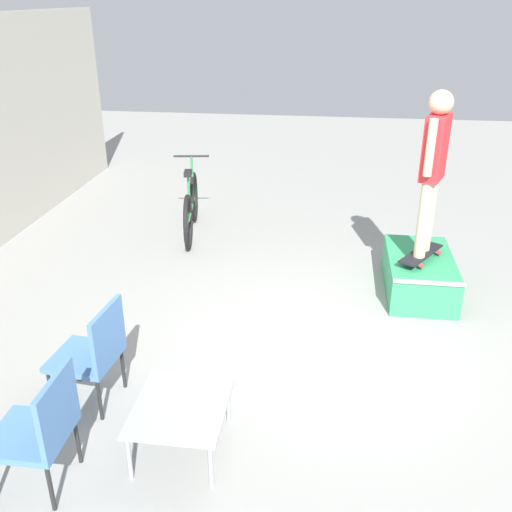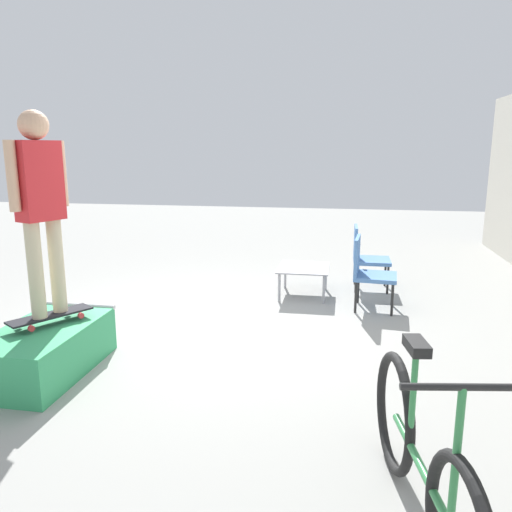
{
  "view_description": "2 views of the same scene",
  "coord_description": "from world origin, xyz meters",
  "px_view_note": "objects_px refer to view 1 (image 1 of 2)",
  "views": [
    {
      "loc": [
        -4.77,
        0.02,
        3.2
      ],
      "look_at": [
        -0.01,
        0.67,
        0.99
      ],
      "focal_mm": 40.0,
      "sensor_mm": 36.0,
      "label": 1
    },
    {
      "loc": [
        5.27,
        1.55,
        2.01
      ],
      "look_at": [
        0.42,
        0.7,
        0.95
      ],
      "focal_mm": 35.0,
      "sensor_mm": 36.0,
      "label": 2
    }
  ],
  "objects_px": {
    "patio_chair_left": "(41,426)",
    "patio_chair_right": "(94,350)",
    "person_skater": "(433,161)",
    "bicycle": "(191,207)",
    "skate_ramp_box": "(419,274)",
    "skateboard_on_ramp": "(421,254)",
    "coffee_table": "(181,410)"
  },
  "relations": [
    {
      "from": "skate_ramp_box",
      "to": "patio_chair_right",
      "type": "bearing_deg",
      "value": 129.44
    },
    {
      "from": "skate_ramp_box",
      "to": "coffee_table",
      "type": "distance_m",
      "value": 3.58
    },
    {
      "from": "person_skater",
      "to": "bicycle",
      "type": "height_order",
      "value": "person_skater"
    },
    {
      "from": "person_skater",
      "to": "patio_chair_right",
      "type": "distance_m",
      "value": 3.91
    },
    {
      "from": "coffee_table",
      "to": "bicycle",
      "type": "distance_m",
      "value": 4.41
    },
    {
      "from": "coffee_table",
      "to": "patio_chair_left",
      "type": "distance_m",
      "value": 0.98
    },
    {
      "from": "coffee_table",
      "to": "patio_chair_right",
      "type": "height_order",
      "value": "patio_chair_right"
    },
    {
      "from": "person_skater",
      "to": "skate_ramp_box",
      "type": "bearing_deg",
      "value": 7.48
    },
    {
      "from": "person_skater",
      "to": "coffee_table",
      "type": "height_order",
      "value": "person_skater"
    },
    {
      "from": "coffee_table",
      "to": "patio_chair_right",
      "type": "bearing_deg",
      "value": 61.58
    },
    {
      "from": "person_skater",
      "to": "bicycle",
      "type": "relative_size",
      "value": 0.99
    },
    {
      "from": "person_skater",
      "to": "bicycle",
      "type": "xyz_separation_m",
      "value": [
        1.5,
        3.05,
        -1.2
      ]
    },
    {
      "from": "skateboard_on_ramp",
      "to": "patio_chair_right",
      "type": "distance_m",
      "value": 3.76
    },
    {
      "from": "skate_ramp_box",
      "to": "bicycle",
      "type": "xyz_separation_m",
      "value": [
        1.41,
        3.07,
        0.18
      ]
    },
    {
      "from": "person_skater",
      "to": "patio_chair_right",
      "type": "xyz_separation_m",
      "value": [
        -2.34,
        2.94,
        -1.09
      ]
    },
    {
      "from": "skate_ramp_box",
      "to": "skateboard_on_ramp",
      "type": "distance_m",
      "value": 0.31
    },
    {
      "from": "skateboard_on_ramp",
      "to": "coffee_table",
      "type": "bearing_deg",
      "value": 175.5
    },
    {
      "from": "skate_ramp_box",
      "to": "patio_chair_left",
      "type": "relative_size",
      "value": 1.44
    },
    {
      "from": "patio_chair_left",
      "to": "patio_chair_right",
      "type": "relative_size",
      "value": 1.0
    },
    {
      "from": "coffee_table",
      "to": "patio_chair_right",
      "type": "xyz_separation_m",
      "value": [
        0.46,
        0.85,
        0.15
      ]
    },
    {
      "from": "patio_chair_left",
      "to": "bicycle",
      "type": "relative_size",
      "value": 0.51
    },
    {
      "from": "skate_ramp_box",
      "to": "skateboard_on_ramp",
      "type": "relative_size",
      "value": 1.81
    },
    {
      "from": "skate_ramp_box",
      "to": "coffee_table",
      "type": "bearing_deg",
      "value": 143.92
    },
    {
      "from": "patio_chair_left",
      "to": "patio_chair_right",
      "type": "xyz_separation_m",
      "value": [
        0.93,
        0.0,
        0.0
      ]
    },
    {
      "from": "person_skater",
      "to": "coffee_table",
      "type": "bearing_deg",
      "value": 164.28
    },
    {
      "from": "patio_chair_left",
      "to": "skateboard_on_ramp",
      "type": "bearing_deg",
      "value": 137.85
    },
    {
      "from": "skateboard_on_ramp",
      "to": "person_skater",
      "type": "bearing_deg",
      "value": -12.83
    },
    {
      "from": "skate_ramp_box",
      "to": "coffee_table",
      "type": "relative_size",
      "value": 1.68
    },
    {
      "from": "skate_ramp_box",
      "to": "patio_chair_right",
      "type": "xyz_separation_m",
      "value": [
        -2.43,
        2.96,
        0.3
      ]
    },
    {
      "from": "skate_ramp_box",
      "to": "person_skater",
      "type": "distance_m",
      "value": 1.39
    },
    {
      "from": "patio_chair_left",
      "to": "patio_chair_right",
      "type": "height_order",
      "value": "same"
    },
    {
      "from": "person_skater",
      "to": "patio_chair_left",
      "type": "distance_m",
      "value": 4.53
    }
  ]
}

